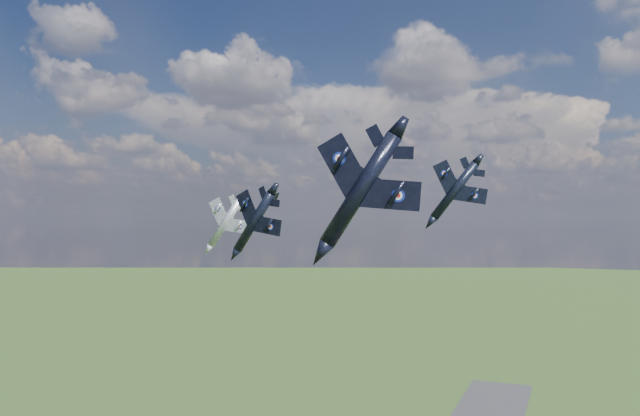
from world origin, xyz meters
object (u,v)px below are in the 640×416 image
at_px(jet_left_silver, 225,223).
at_px(jet_right_navy, 361,190).
at_px(jet_lead_navy, 254,222).
at_px(jet_high_navy, 455,191).

bearing_deg(jet_left_silver, jet_right_navy, -49.70).
bearing_deg(jet_left_silver, jet_lead_navy, -50.62).
distance_m(jet_high_navy, jet_left_silver, 38.51).
bearing_deg(jet_lead_navy, jet_right_navy, -37.02).
distance_m(jet_lead_navy, jet_right_navy, 34.60).
height_order(jet_high_navy, jet_left_silver, jet_high_navy).
height_order(jet_lead_navy, jet_right_navy, jet_right_navy).
xyz_separation_m(jet_lead_navy, jet_right_navy, (24.04, -24.70, 3.04)).
relative_size(jet_lead_navy, jet_high_navy, 0.90).
bearing_deg(jet_high_navy, jet_lead_navy, -142.17).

